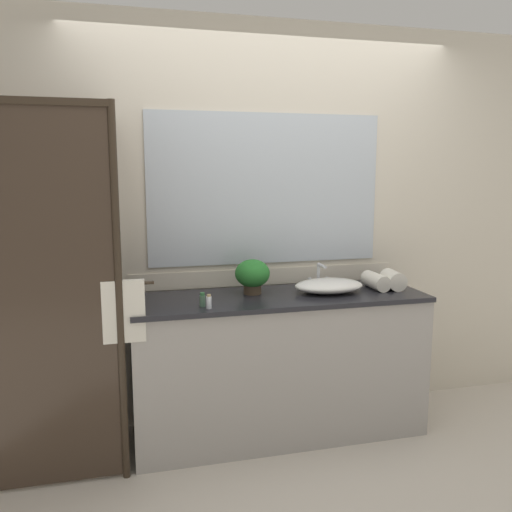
{
  "coord_description": "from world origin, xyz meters",
  "views": [
    {
      "loc": [
        -0.92,
        -3.01,
        1.66
      ],
      "look_at": [
        -0.15,
        0.0,
        1.15
      ],
      "focal_mm": 36.86,
      "sensor_mm": 36.0,
      "label": 1
    }
  ],
  "objects_px": {
    "faucet": "(319,279)",
    "amenity_bottle_shampoo": "(202,300)",
    "rolled_towel_near_edge": "(393,280)",
    "potted_plant": "(252,275)",
    "amenity_bottle_lotion": "(209,302)",
    "sink_basin": "(329,286)",
    "rolled_towel_middle": "(376,281)"
  },
  "relations": [
    {
      "from": "rolled_towel_middle",
      "to": "sink_basin",
      "type": "bearing_deg",
      "value": -177.72
    },
    {
      "from": "amenity_bottle_shampoo",
      "to": "rolled_towel_middle",
      "type": "bearing_deg",
      "value": 8.07
    },
    {
      "from": "potted_plant",
      "to": "rolled_towel_middle",
      "type": "distance_m",
      "value": 0.81
    },
    {
      "from": "faucet",
      "to": "amenity_bottle_shampoo",
      "type": "distance_m",
      "value": 0.88
    },
    {
      "from": "potted_plant",
      "to": "amenity_bottle_lotion",
      "type": "relative_size",
      "value": 2.67
    },
    {
      "from": "potted_plant",
      "to": "amenity_bottle_shampoo",
      "type": "bearing_deg",
      "value": -146.19
    },
    {
      "from": "rolled_towel_near_edge",
      "to": "rolled_towel_middle",
      "type": "distance_m",
      "value": 0.11
    },
    {
      "from": "rolled_towel_near_edge",
      "to": "rolled_towel_middle",
      "type": "height_order",
      "value": "rolled_towel_near_edge"
    },
    {
      "from": "sink_basin",
      "to": "rolled_towel_middle",
      "type": "relative_size",
      "value": 1.95
    },
    {
      "from": "faucet",
      "to": "amenity_bottle_shampoo",
      "type": "xyz_separation_m",
      "value": [
        -0.82,
        -0.33,
        -0.02
      ]
    },
    {
      "from": "faucet",
      "to": "rolled_towel_near_edge",
      "type": "height_order",
      "value": "faucet"
    },
    {
      "from": "amenity_bottle_lotion",
      "to": "rolled_towel_near_edge",
      "type": "bearing_deg",
      "value": 8.97
    },
    {
      "from": "faucet",
      "to": "amenity_bottle_shampoo",
      "type": "bearing_deg",
      "value": -158.41
    },
    {
      "from": "amenity_bottle_lotion",
      "to": "rolled_towel_middle",
      "type": "height_order",
      "value": "rolled_towel_middle"
    },
    {
      "from": "amenity_bottle_lotion",
      "to": "amenity_bottle_shampoo",
      "type": "relative_size",
      "value": 1.02
    },
    {
      "from": "rolled_towel_near_edge",
      "to": "rolled_towel_middle",
      "type": "bearing_deg",
      "value": 167.36
    },
    {
      "from": "sink_basin",
      "to": "amenity_bottle_shampoo",
      "type": "xyz_separation_m",
      "value": [
        -0.82,
        -0.15,
        -0.01
      ]
    },
    {
      "from": "sink_basin",
      "to": "potted_plant",
      "type": "xyz_separation_m",
      "value": [
        -0.47,
        0.08,
        0.08
      ]
    },
    {
      "from": "faucet",
      "to": "potted_plant",
      "type": "relative_size",
      "value": 0.79
    },
    {
      "from": "faucet",
      "to": "rolled_towel_near_edge",
      "type": "distance_m",
      "value": 0.48
    },
    {
      "from": "sink_basin",
      "to": "faucet",
      "type": "xyz_separation_m",
      "value": [
        -0.0,
        0.18,
        0.01
      ]
    },
    {
      "from": "potted_plant",
      "to": "amenity_bottle_shampoo",
      "type": "distance_m",
      "value": 0.43
    },
    {
      "from": "sink_basin",
      "to": "potted_plant",
      "type": "distance_m",
      "value": 0.49
    },
    {
      "from": "amenity_bottle_lotion",
      "to": "amenity_bottle_shampoo",
      "type": "bearing_deg",
      "value": 116.09
    },
    {
      "from": "sink_basin",
      "to": "amenity_bottle_shampoo",
      "type": "relative_size",
      "value": 5.52
    },
    {
      "from": "potted_plant",
      "to": "sink_basin",
      "type": "bearing_deg",
      "value": -9.88
    },
    {
      "from": "amenity_bottle_shampoo",
      "to": "rolled_towel_near_edge",
      "type": "distance_m",
      "value": 1.27
    },
    {
      "from": "sink_basin",
      "to": "amenity_bottle_shampoo",
      "type": "distance_m",
      "value": 0.84
    },
    {
      "from": "sink_basin",
      "to": "rolled_towel_middle",
      "type": "xyz_separation_m",
      "value": [
        0.33,
        0.01,
        0.01
      ]
    },
    {
      "from": "sink_basin",
      "to": "amenity_bottle_shampoo",
      "type": "height_order",
      "value": "sink_basin"
    },
    {
      "from": "potted_plant",
      "to": "rolled_towel_near_edge",
      "type": "bearing_deg",
      "value": -5.9
    },
    {
      "from": "sink_basin",
      "to": "rolled_towel_near_edge",
      "type": "relative_size",
      "value": 2.37
    }
  ]
}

